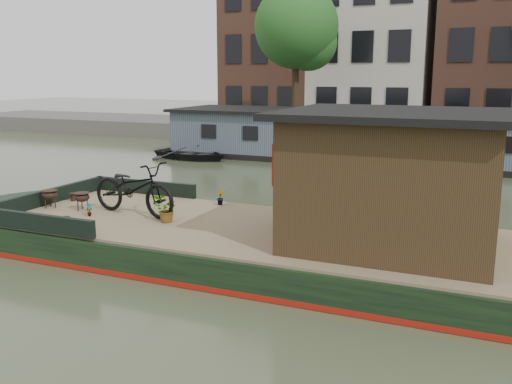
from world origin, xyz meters
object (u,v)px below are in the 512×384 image
at_px(bicycle, 134,188).
at_px(cabin, 395,178).
at_px(brazier_rear, 50,199).
at_px(dinghy, 191,151).
at_px(brazier_front, 82,201).

bearing_deg(bicycle, cabin, -81.25).
bearing_deg(bicycle, brazier_rear, 104.54).
bearing_deg(dinghy, cabin, -127.02).
height_order(cabin, brazier_front, cabin).
relative_size(brazier_rear, dinghy, 0.12).
height_order(cabin, dinghy, cabin).
xyz_separation_m(bicycle, brazier_front, (-1.33, -0.13, -0.39)).
bearing_deg(cabin, dinghy, 133.22).
distance_m(cabin, bicycle, 5.64).
height_order(brazier_rear, dinghy, brazier_rear).
relative_size(brazier_front, brazier_rear, 0.98).
bearing_deg(dinghy, brazier_front, -151.89).
relative_size(bicycle, brazier_rear, 5.46).
bearing_deg(dinghy, brazier_rear, -155.84).
distance_m(bicycle, brazier_rear, 2.23).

